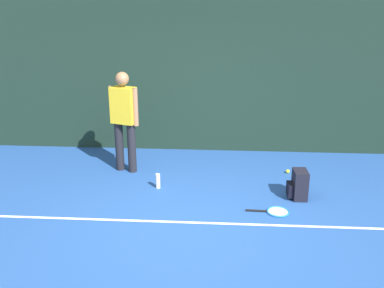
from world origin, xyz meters
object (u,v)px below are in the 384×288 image
tennis_player (124,116)px  tennis_racket (276,212)px  tennis_ball_near_player (288,171)px  backpack (299,185)px  water_bottle (158,181)px

tennis_player → tennis_racket: tennis_player is taller
tennis_ball_near_player → tennis_player: bearing=-178.8°
backpack → tennis_player: bearing=-110.9°
water_bottle → backpack: bearing=-5.9°
tennis_racket → backpack: backpack is taller
backpack → water_bottle: 2.14m
tennis_player → tennis_racket: (2.40, -1.39, -0.95)m
tennis_player → water_bottle: (0.64, -0.68, -0.85)m
tennis_ball_near_player → water_bottle: bearing=-160.7°
tennis_player → backpack: size_ratio=3.86×
backpack → tennis_ball_near_player: 0.98m
tennis_player → tennis_ball_near_player: bearing=19.7°
tennis_player → backpack: tennis_player is taller
tennis_racket → backpack: bearing=54.2°
tennis_racket → tennis_player: bearing=151.7°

